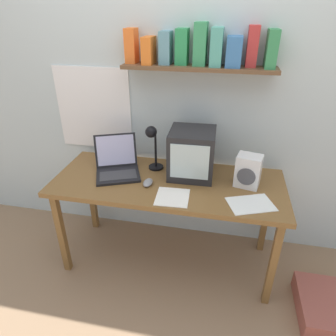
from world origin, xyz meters
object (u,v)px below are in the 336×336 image
Objects in this scene: loose_paper_near_monitor at (172,197)px; space_heater at (248,171)px; juice_glass at (113,154)px; laptop at (117,164)px; computer_mouse at (148,183)px; floor_cushion at (333,309)px; desk_lamp at (153,142)px; corner_desk at (168,189)px; crt_monitor at (192,153)px; printed_handout at (251,204)px.

space_heater is at bearing 27.86° from loose_paper_near_monitor.
space_heater is (1.01, -0.16, 0.05)m from juice_glass.
laptop is at bearing -59.04° from juice_glass.
computer_mouse is at bearing -156.34° from space_heater.
computer_mouse is at bearing 170.59° from floor_cushion.
desk_lamp is 2.82× the size of juice_glass.
computer_mouse reaches higher than corner_desk.
space_heater is 0.99× the size of loose_paper_near_monitor.
space_heater is at bearing 151.54° from floor_cushion.
laptop reaches higher than floor_cushion.
space_heater is 1.04m from floor_cushion.
floor_cushion is (1.08, -0.09, -0.66)m from loose_paper_near_monitor.
desk_lamp is at bearing 176.04° from crt_monitor.
laptop is 0.97m from printed_handout.
crt_monitor reaches higher than printed_handout.
space_heater reaches higher than loose_paper_near_monitor.
juice_glass is at bearing -176.38° from space_heater.
crt_monitor is 0.97× the size of desk_lamp.
juice_glass reaches higher than computer_mouse.
space_heater is 0.53m from loose_paper_near_monitor.
laptop is 1.84× the size of space_heater.
laptop is at bearing -141.05° from desk_lamp.
juice_glass reaches higher than corner_desk.
corner_desk is at bearing -22.99° from desk_lamp.
crt_monitor is (0.14, 0.12, 0.23)m from corner_desk.
corner_desk is 0.22m from loose_paper_near_monitor.
laptop reaches higher than loose_paper_near_monitor.
desk_lamp reaches higher than juice_glass.
desk_lamp is at bearing -12.81° from juice_glass.
loose_paper_near_monitor is (-0.48, -0.02, 0.00)m from printed_handout.
laptop is at bearing -174.24° from crt_monitor.
desk_lamp is (-0.28, 0.01, 0.06)m from crt_monitor.
computer_mouse is (-0.12, -0.08, 0.08)m from corner_desk.
printed_handout is (0.69, -0.31, -0.22)m from desk_lamp.
corner_desk is 7.14× the size of loose_paper_near_monitor.
desk_lamp is 0.79m from printed_handout.
juice_glass is 1.85m from floor_cushion.
desk_lamp reaches higher than floor_cushion.
corner_desk is at bearing 165.93° from floor_cushion.
crt_monitor is at bearing 36.71° from computer_mouse.
crt_monitor reaches higher than juice_glass.
corner_desk is 0.35m from desk_lamp.
desk_lamp is 0.68m from space_heater.
loose_paper_near_monitor is at bearing 175.12° from floor_cushion.
laptop is 0.52m from loose_paper_near_monitor.
computer_mouse reaches higher than floor_cushion.
crt_monitor is 0.77× the size of floor_cushion.
corner_desk is 0.56m from space_heater.
computer_mouse is 0.48× the size of loose_paper_near_monitor.
crt_monitor is 0.37m from loose_paper_near_monitor.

